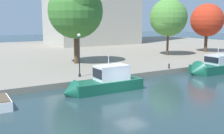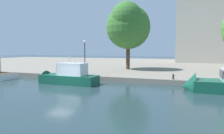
# 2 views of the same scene
# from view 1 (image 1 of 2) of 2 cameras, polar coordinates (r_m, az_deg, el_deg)

# --- Properties ---
(ground_plane) EXTENTS (220.00, 220.00, 0.00)m
(ground_plane) POSITION_cam_1_polar(r_m,az_deg,el_deg) (24.54, 3.82, -6.03)
(ground_plane) COLOR #23383D
(dock_promenade) EXTENTS (120.00, 55.00, 0.57)m
(dock_promenade) POSITION_cam_1_polar(r_m,az_deg,el_deg) (54.77, -17.05, 2.52)
(dock_promenade) COLOR gray
(dock_promenade) RESTS_ON ground_plane
(motor_yacht_1) EXTENTS (7.82, 2.40, 4.14)m
(motor_yacht_1) POSITION_cam_1_polar(r_m,az_deg,el_deg) (26.00, -1.96, -3.59)
(motor_yacht_1) COLOR #14513D
(motor_yacht_1) RESTS_ON ground_plane
(motor_yacht_2) EXTENTS (7.92, 3.03, 4.58)m
(motor_yacht_2) POSITION_cam_1_polar(r_m,az_deg,el_deg) (37.52, 19.85, -0.21)
(motor_yacht_2) COLOR #14513D
(motor_yacht_2) RESTS_ON ground_plane
(mooring_bollard_0) EXTENTS (0.24, 0.24, 0.64)m
(mooring_bollard_0) POSITION_cam_1_polar(r_m,az_deg,el_deg) (35.86, 11.53, 0.25)
(mooring_bollard_0) COLOR #2D2D33
(mooring_bollard_0) RESTS_ON dock_promenade
(lamp_post) EXTENTS (0.35, 0.35, 4.62)m
(lamp_post) POSITION_cam_1_polar(r_m,az_deg,el_deg) (29.88, -6.68, 2.88)
(lamp_post) COLOR black
(lamp_post) RESTS_ON dock_promenade
(tree_0) EXTENTS (6.18, 6.18, 9.10)m
(tree_0) POSITION_cam_1_polar(r_m,az_deg,el_deg) (56.37, 18.62, 9.22)
(tree_0) COLOR #4C3823
(tree_0) RESTS_ON dock_promenade
(tree_1) EXTENTS (6.35, 6.35, 9.61)m
(tree_1) POSITION_cam_1_polar(r_m,az_deg,el_deg) (48.82, 11.29, 9.67)
(tree_1) COLOR #4C3823
(tree_1) RESTS_ON dock_promenade
(tree_2) EXTENTS (7.51, 7.64, 11.20)m
(tree_2) POSITION_cam_1_polar(r_m,az_deg,el_deg) (38.97, -7.42, 11.54)
(tree_2) COLOR #4C3823
(tree_2) RESTS_ON dock_promenade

